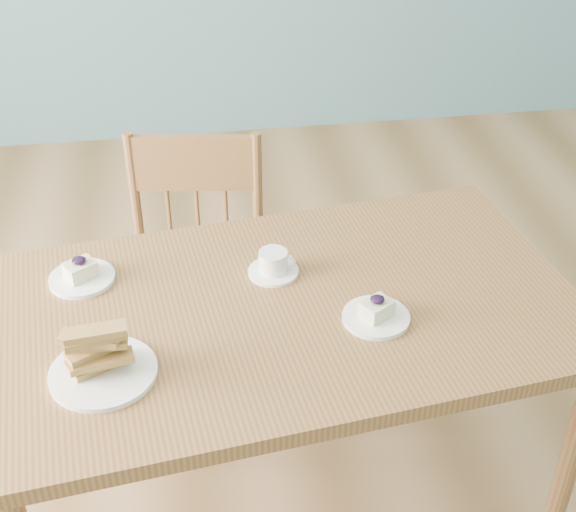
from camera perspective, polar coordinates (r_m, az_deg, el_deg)
The scene contains 7 objects.
room at distance 1.43m, azimuth -1.61°, elevation 14.34°, with size 5.01×5.01×2.71m.
dining_table at distance 1.87m, azimuth -0.32°, elevation -5.21°, with size 1.43×0.93×0.72m.
dining_chair at distance 2.37m, azimuth -6.49°, elevation -1.95°, with size 0.45×0.43×0.86m.
cheesecake_plate_near at distance 1.78m, azimuth 6.30°, elevation -4.10°, with size 0.15×0.15×0.06m.
cheesecake_plate_far at distance 1.95m, azimuth -14.48°, elevation -1.30°, with size 0.15×0.15×0.07m.
coffee_cup at distance 1.91m, azimuth -1.02°, elevation -0.60°, with size 0.12×0.12×0.06m.
biscotti_plate at distance 1.66m, azimuth -13.18°, elevation -7.07°, with size 0.22×0.22×0.13m.
Camera 1 is at (-0.16, -1.33, 1.84)m, focal length 50.00 mm.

